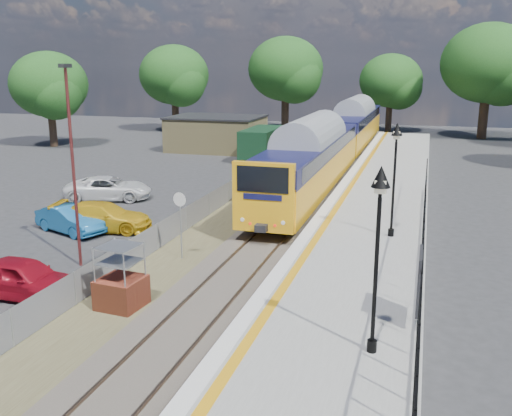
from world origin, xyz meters
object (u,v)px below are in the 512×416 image
at_px(victorian_lamp_south, 379,217).
at_px(car_blue, 70,219).
at_px(train, 338,137).
at_px(victorian_lamp_north, 396,153).
at_px(carpark_lamp, 72,156).
at_px(speed_sign, 180,214).
at_px(car_red, 23,278).
at_px(car_yellow, 103,217).
at_px(brick_plinth, 121,278).
at_px(car_white, 108,188).

height_order(victorian_lamp_south, car_blue, victorian_lamp_south).
bearing_deg(train, car_blue, -114.30).
xyz_separation_m(victorian_lamp_north, carpark_lamp, (-11.60, -4.55, 0.06)).
relative_size(victorian_lamp_north, train, 0.11).
distance_m(speed_sign, car_red, 6.30).
bearing_deg(train, car_yellow, -111.95).
bearing_deg(brick_plinth, car_yellow, 124.87).
xyz_separation_m(speed_sign, car_blue, (-6.59, 2.08, -1.28)).
bearing_deg(car_blue, brick_plinth, -115.69).
height_order(victorian_lamp_north, car_white, victorian_lamp_north).
relative_size(train, brick_plinth, 18.86).
xyz_separation_m(brick_plinth, car_yellow, (-5.37, 7.71, -0.36)).
distance_m(train, car_red, 28.58).
height_order(car_yellow, car_white, car_white).
bearing_deg(train, brick_plinth, -95.53).
bearing_deg(car_yellow, victorian_lamp_north, -99.93).
height_order(carpark_lamp, car_red, carpark_lamp).
relative_size(speed_sign, car_white, 0.57).
bearing_deg(train, car_white, -127.96).
height_order(speed_sign, carpark_lamp, carpark_lamp).
height_order(train, carpark_lamp, carpark_lamp).
relative_size(train, car_yellow, 8.75).
bearing_deg(car_white, brick_plinth, -166.19).
bearing_deg(train, carpark_lamp, -104.40).
distance_m(car_red, car_blue, 7.74).
distance_m(brick_plinth, car_blue, 9.66).
bearing_deg(car_red, car_white, 20.26).
bearing_deg(victorian_lamp_north, car_white, 160.87).
height_order(carpark_lamp, car_white, carpark_lamp).
xyz_separation_m(victorian_lamp_north, car_yellow, (-13.35, 0.01, -3.62)).
relative_size(victorian_lamp_south, brick_plinth, 2.13).
height_order(car_red, car_blue, car_red).
bearing_deg(speed_sign, carpark_lamp, -145.15).
height_order(victorian_lamp_north, train, victorian_lamp_north).
relative_size(carpark_lamp, car_white, 1.58).
xyz_separation_m(victorian_lamp_south, train, (-5.50, 29.97, -1.96)).
distance_m(car_blue, car_white, 6.67).
bearing_deg(car_yellow, speed_sign, -127.82).
bearing_deg(train, victorian_lamp_south, -79.60).
height_order(victorian_lamp_north, car_yellow, victorian_lamp_north).
bearing_deg(car_blue, car_white, 36.17).
relative_size(speed_sign, carpark_lamp, 0.36).
bearing_deg(speed_sign, car_red, -116.73).
relative_size(victorian_lamp_south, carpark_lamp, 0.60).
bearing_deg(car_white, car_red, -178.91).
bearing_deg(car_blue, train, -3.71).
bearing_deg(victorian_lamp_south, brick_plinth, 164.26).
bearing_deg(speed_sign, victorian_lamp_south, -32.54).
bearing_deg(carpark_lamp, car_yellow, 111.00).
bearing_deg(carpark_lamp, car_red, -90.51).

